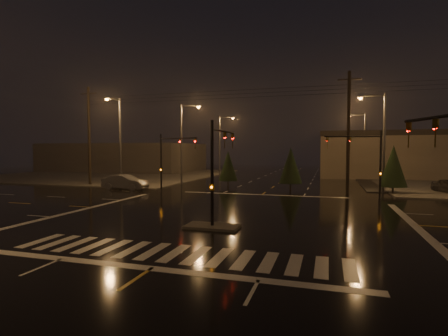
{
  "coord_description": "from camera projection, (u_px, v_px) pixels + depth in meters",
  "views": [
    {
      "loc": [
        6.19,
        -22.31,
        4.37
      ],
      "look_at": [
        -1.32,
        2.69,
        3.0
      ],
      "focal_mm": 28.0,
      "sensor_mm": 36.0,
      "label": 1
    }
  ],
  "objects": [
    {
      "name": "crosswalk",
      "position": [
        174.0,
        253.0,
        14.74
      ],
      "size": [
        15.0,
        2.6,
        0.01
      ],
      "primitive_type": "cube",
      "color": "beige",
      "rests_on": "ground"
    },
    {
      "name": "utility_pole_0",
      "position": [
        89.0,
        135.0,
        42.74
      ],
      "size": [
        2.2,
        0.32,
        12.0
      ],
      "color": "black",
      "rests_on": "ground"
    },
    {
      "name": "streetlight_4",
      "position": [
        362.0,
        141.0,
        54.26
      ],
      "size": [
        2.77,
        0.32,
        10.0
      ],
      "color": "#38383A",
      "rests_on": "ground"
    },
    {
      "name": "utility_pole_1",
      "position": [
        348.0,
        132.0,
        34.12
      ],
      "size": [
        2.2,
        0.32,
        12.0
      ],
      "color": "black",
      "rests_on": "ground"
    },
    {
      "name": "car_crossing",
      "position": [
        125.0,
        182.0,
        38.09
      ],
      "size": [
        5.07,
        1.92,
        1.65
      ],
      "primitive_type": "imported",
      "rotation": [
        0.0,
        0.0,
        1.54
      ],
      "color": "#5B5D63",
      "rests_on": "ground"
    },
    {
      "name": "conifer_0",
      "position": [
        393.0,
        166.0,
        34.64
      ],
      "size": [
        2.63,
        2.63,
        4.81
      ],
      "color": "black",
      "rests_on": "ground"
    },
    {
      "name": "stop_bar_near",
      "position": [
        151.0,
        268.0,
        12.83
      ],
      "size": [
        16.0,
        0.5,
        0.01
      ],
      "primitive_type": "cube",
      "color": "beige",
      "rests_on": "ground"
    },
    {
      "name": "streetlight_3",
      "position": [
        381.0,
        135.0,
        35.13
      ],
      "size": [
        2.77,
        0.32,
        10.0
      ],
      "color": "#38383A",
      "rests_on": "ground"
    },
    {
      "name": "ground",
      "position": [
        231.0,
        215.0,
        23.35
      ],
      "size": [
        140.0,
        140.0,
        0.0
      ],
      "primitive_type": "plane",
      "color": "black",
      "rests_on": "ground"
    },
    {
      "name": "conifer_3",
      "position": [
        228.0,
        166.0,
        41.44
      ],
      "size": [
        2.27,
        2.27,
        4.25
      ],
      "color": "black",
      "rests_on": "ground"
    },
    {
      "name": "streetlight_1",
      "position": [
        184.0,
        138.0,
        43.47
      ],
      "size": [
        2.77,
        0.32,
        10.0
      ],
      "color": "#38383A",
      "rests_on": "ground"
    },
    {
      "name": "signal_mast_median",
      "position": [
        217.0,
        160.0,
        20.22
      ],
      "size": [
        0.25,
        4.59,
        6.0
      ],
      "color": "black",
      "rests_on": "ground"
    },
    {
      "name": "stop_bar_far",
      "position": [
        262.0,
        195.0,
        33.87
      ],
      "size": [
        16.0,
        0.5,
        0.01
      ],
      "primitive_type": "cube",
      "color": "beige",
      "rests_on": "ground"
    },
    {
      "name": "streetlight_2",
      "position": [
        221.0,
        141.0,
        58.78
      ],
      "size": [
        2.77,
        0.32,
        10.0
      ],
      "color": "#38383A",
      "rests_on": "ground"
    },
    {
      "name": "conifer_4",
      "position": [
        291.0,
        165.0,
        38.15
      ],
      "size": [
        2.51,
        2.51,
        4.62
      ],
      "color": "black",
      "rests_on": "ground"
    },
    {
      "name": "signal_mast_ne",
      "position": [
        369.0,
        156.0,
        30.11
      ],
      "size": [
        4.84,
        1.86,
        6.0
      ],
      "color": "black",
      "rests_on": "ground"
    },
    {
      "name": "streetlight_5",
      "position": [
        118.0,
        137.0,
        38.34
      ],
      "size": [
        0.32,
        2.77,
        10.0
      ],
      "color": "#38383A",
      "rests_on": "ground"
    },
    {
      "name": "median_island",
      "position": [
        212.0,
        226.0,
        19.52
      ],
      "size": [
        3.0,
        1.6,
        0.15
      ],
      "primitive_type": "cube",
      "color": "#43403C",
      "rests_on": "ground"
    },
    {
      "name": "commercial_block",
      "position": [
        125.0,
        157.0,
        73.43
      ],
      "size": [
        30.0,
        18.0,
        5.6
      ],
      "primitive_type": "cube",
      "color": "#3D3736",
      "rests_on": "ground"
    },
    {
      "name": "signal_mast_nw",
      "position": [
        168.0,
        155.0,
        35.57
      ],
      "size": [
        4.84,
        1.86,
        6.0
      ],
      "color": "black",
      "rests_on": "ground"
    },
    {
      "name": "sidewalk_nw",
      "position": [
        111.0,
        175.0,
        60.66
      ],
      "size": [
        36.0,
        36.0,
        0.12
      ],
      "primitive_type": "cube",
      "color": "#43403C",
      "rests_on": "ground"
    }
  ]
}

